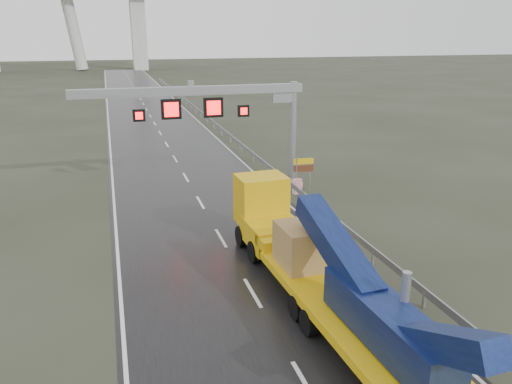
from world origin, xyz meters
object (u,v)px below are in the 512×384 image
object	(u,v)px
heavy_haul_truck	(317,265)
exit_sign_pair	(303,168)
striped_barrier	(297,186)
sign_gantry	(224,108)

from	to	relation	value
heavy_haul_truck	exit_sign_pair	distance (m)	14.65
heavy_haul_truck	striped_barrier	xyz separation A→B (m)	(4.35, 13.51, -1.15)
sign_gantry	heavy_haul_truck	xyz separation A→B (m)	(0.11, -15.43, -3.96)
exit_sign_pair	striped_barrier	bearing A→B (deg)	-145.61
exit_sign_pair	striped_barrier	size ratio (longest dim) A/B	2.35
heavy_haul_truck	striped_barrier	distance (m)	14.24
heavy_haul_truck	striped_barrier	size ratio (longest dim) A/B	18.16
heavy_haul_truck	exit_sign_pair	size ratio (longest dim) A/B	7.73
striped_barrier	heavy_haul_truck	bearing A→B (deg)	-128.54
sign_gantry	exit_sign_pair	size ratio (longest dim) A/B	6.31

